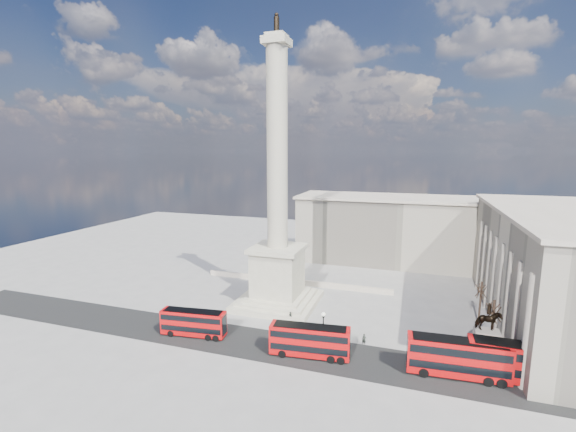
% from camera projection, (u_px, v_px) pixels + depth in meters
% --- Properties ---
extents(ground, '(180.00, 180.00, 0.00)m').
position_uv_depth(ground, '(268.00, 314.00, 65.97)').
color(ground, gray).
rests_on(ground, ground).
extents(asphalt_road, '(120.00, 9.00, 0.01)m').
position_uv_depth(asphalt_road, '(275.00, 347.00, 55.06)').
color(asphalt_road, black).
rests_on(asphalt_road, ground).
extents(nelsons_column, '(14.00, 14.00, 49.85)m').
position_uv_depth(nelsons_column, '(278.00, 235.00, 68.51)').
color(nelsons_column, beige).
rests_on(nelsons_column, ground).
extents(balustrade_wall, '(40.00, 0.60, 1.10)m').
position_uv_depth(balustrade_wall, '(295.00, 282.00, 80.87)').
color(balustrade_wall, '#C1B3A0').
rests_on(balustrade_wall, ground).
extents(building_east, '(19.00, 46.00, 18.60)m').
position_uv_depth(building_east, '(560.00, 270.00, 59.92)').
color(building_east, beige).
rests_on(building_east, ground).
extents(building_northeast, '(51.00, 17.00, 16.60)m').
position_uv_depth(building_northeast, '(400.00, 230.00, 95.89)').
color(building_northeast, beige).
rests_on(building_northeast, ground).
extents(red_bus_a, '(10.07, 3.36, 4.00)m').
position_uv_depth(red_bus_a, '(194.00, 323.00, 57.99)').
color(red_bus_a, red).
rests_on(red_bus_a, ground).
extents(red_bus_b, '(11.02, 3.58, 4.39)m').
position_uv_depth(red_bus_b, '(310.00, 341.00, 52.07)').
color(red_bus_b, red).
rests_on(red_bus_b, ground).
extents(red_bus_c, '(12.08, 3.47, 4.84)m').
position_uv_depth(red_bus_c, '(458.00, 357.00, 47.35)').
color(red_bus_c, red).
rests_on(red_bus_c, ground).
extents(red_bus_d, '(12.20, 2.91, 4.95)m').
position_uv_depth(red_bus_d, '(524.00, 363.00, 45.93)').
color(red_bus_d, red).
rests_on(red_bus_d, ground).
extents(victorian_lamp, '(0.52, 0.52, 6.11)m').
position_uv_depth(victorian_lamp, '(323.00, 330.00, 52.39)').
color(victorian_lamp, black).
rests_on(victorian_lamp, ground).
extents(equestrian_statue, '(3.87, 2.90, 8.09)m').
position_uv_depth(equestrian_statue, '(486.00, 341.00, 51.01)').
color(equestrian_statue, '#C1B3A0').
rests_on(equestrian_statue, ground).
extents(bare_tree_near, '(1.96, 1.96, 8.59)m').
position_uv_depth(bare_tree_near, '(494.00, 310.00, 51.08)').
color(bare_tree_near, '#332319').
rests_on(bare_tree_near, ground).
extents(bare_tree_mid, '(1.88, 1.88, 7.12)m').
position_uv_depth(bare_tree_mid, '(522.00, 305.00, 55.57)').
color(bare_tree_mid, '#332319').
rests_on(bare_tree_mid, ground).
extents(bare_tree_far, '(1.86, 1.86, 7.60)m').
position_uv_depth(bare_tree_far, '(481.00, 289.00, 61.01)').
color(bare_tree_far, '#332319').
rests_on(bare_tree_far, ground).
extents(pedestrian_walking, '(0.65, 0.47, 1.65)m').
position_uv_depth(pedestrian_walking, '(364.00, 339.00, 55.42)').
color(pedestrian_walking, '#252A24').
rests_on(pedestrian_walking, ground).
extents(pedestrian_standing, '(0.99, 0.90, 1.63)m').
position_uv_depth(pedestrian_standing, '(437.00, 351.00, 52.35)').
color(pedestrian_standing, '#252A24').
rests_on(pedestrian_standing, ground).
extents(pedestrian_crossing, '(0.98, 1.03, 1.71)m').
position_uv_depth(pedestrian_crossing, '(290.00, 317.00, 62.96)').
color(pedestrian_crossing, '#252A24').
rests_on(pedestrian_crossing, ground).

